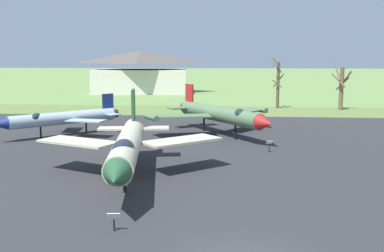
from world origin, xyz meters
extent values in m
cube|color=#28282B|center=(0.00, 15.89, 0.03)|extent=(79.39, 52.98, 0.05)
cube|color=#586C35|center=(0.00, 48.38, 0.03)|extent=(139.39, 12.00, 0.06)
cylinder|color=#4C6B47|center=(-1.69, 28.17, 2.13)|extent=(8.55, 11.42, 1.48)
cone|color=#B21E1E|center=(2.44, 22.21, 2.13)|extent=(2.05, 2.12, 1.37)
cylinder|color=black|center=(-5.53, 33.70, 2.13)|extent=(1.32, 1.26, 1.04)
ellipsoid|color=#19232D|center=(0.30, 25.30, 2.54)|extent=(1.01, 1.89, 0.95)
cube|color=#4C6B47|center=(-5.38, 27.17, 2.02)|extent=(6.09, 3.57, 0.14)
cube|color=#4C6B47|center=(0.54, 31.28, 2.02)|extent=(5.09, 5.97, 0.14)
cylinder|color=#4C6B47|center=(-8.04, 25.98, 2.02)|extent=(1.81, 2.27, 0.55)
cylinder|color=#4C6B47|center=(2.58, 33.34, 2.02)|extent=(1.81, 2.27, 0.55)
cube|color=#B21E1E|center=(-5.06, 33.02, 3.82)|extent=(1.00, 1.34, 1.90)
cube|color=#4C6B47|center=(-6.11, 32.09, 2.24)|extent=(2.60, 2.39, 0.14)
cube|color=#4C6B47|center=(-3.82, 33.68, 2.24)|extent=(2.60, 2.39, 0.14)
cylinder|color=black|center=(-0.08, 25.84, 0.69)|extent=(0.20, 0.20, 1.39)
cylinder|color=black|center=(-3.30, 30.49, 0.69)|extent=(0.20, 0.20, 1.39)
cylinder|color=black|center=(2.61, 20.29, 0.36)|extent=(0.08, 0.08, 0.72)
cube|color=white|center=(2.61, 20.29, 0.85)|extent=(0.50, 0.32, 0.28)
cylinder|color=#8EA3B2|center=(-16.79, 26.47, 1.77)|extent=(8.44, 8.48, 1.24)
cylinder|color=black|center=(-12.84, 30.45, 1.77)|extent=(1.09, 1.09, 0.87)
ellipsoid|color=#19232D|center=(-18.69, 24.56, 2.11)|extent=(0.82, 1.54, 0.77)
cube|color=#8EA3B2|center=(-17.67, 28.99, 1.68)|extent=(2.32, 3.81, 0.12)
cube|color=#8EA3B2|center=(-14.26, 25.61, 1.68)|extent=(3.80, 2.30, 0.12)
cube|color=navy|center=(-13.33, 29.96, 3.15)|extent=(1.00, 1.00, 1.52)
cube|color=#8EA3B2|center=(-14.17, 30.61, 1.87)|extent=(1.96, 1.96, 0.12)
cube|color=#8EA3B2|center=(-12.67, 29.12, 1.87)|extent=(1.96, 1.96, 0.12)
cylinder|color=black|center=(-18.46, 24.80, 0.58)|extent=(0.17, 0.17, 1.16)
cylinder|color=black|center=(-15.13, 28.15, 0.58)|extent=(0.17, 0.17, 1.16)
cylinder|color=#B7B293|center=(-6.94, 11.40, 2.22)|extent=(3.57, 13.49, 1.55)
cone|color=#234C2D|center=(-5.78, 3.83, 2.22)|extent=(1.69, 2.08, 1.42)
cylinder|color=black|center=(-8.01, 18.33, 2.22)|extent=(1.20, 1.01, 1.08)
ellipsoid|color=#19232D|center=(-6.42, 7.99, 2.64)|extent=(1.21, 2.27, 1.14)
cube|color=#B7B293|center=(-10.65, 12.80, 2.10)|extent=(5.80, 4.18, 0.14)
cube|color=#B7B293|center=(-3.82, 13.85, 2.10)|extent=(5.49, 5.19, 0.14)
cube|color=#234C2D|center=(-7.87, 17.40, 4.14)|extent=(0.46, 1.81, 2.29)
cube|color=#B7B293|center=(-9.32, 17.09, 2.33)|extent=(2.54, 1.78, 0.14)
cube|color=#B7B293|center=(-6.39, 17.54, 2.33)|extent=(2.54, 1.78, 0.14)
cylinder|color=black|center=(-6.49, 8.48, 0.72)|extent=(0.21, 0.21, 1.44)
cylinder|color=black|center=(-7.39, 14.31, 0.72)|extent=(0.21, 0.21, 1.44)
cylinder|color=black|center=(-5.62, 2.77, 0.29)|extent=(0.08, 0.08, 0.57)
cube|color=white|center=(-5.62, 2.77, 0.74)|extent=(0.59, 0.33, 0.35)
cylinder|color=brown|center=(6.48, 52.67, 3.49)|extent=(0.47, 0.47, 6.97)
cylinder|color=brown|center=(5.51, 52.48, 7.21)|extent=(0.58, 2.10, 1.74)
cylinder|color=brown|center=(6.63, 53.43, 4.17)|extent=(1.68, 0.49, 2.13)
cylinder|color=brown|center=(6.29, 52.02, 3.78)|extent=(1.46, 0.57, 1.14)
cylinder|color=brown|center=(6.24, 52.06, 6.52)|extent=(1.44, 0.71, 2.35)
cylinder|color=brown|center=(15.42, 51.08, 3.12)|extent=(0.62, 0.62, 6.25)
cylinder|color=brown|center=(16.15, 51.59, 4.59)|extent=(1.37, 1.80, 2.37)
cylinder|color=brown|center=(14.61, 50.77, 5.75)|extent=(0.91, 1.89, 2.72)
cylinder|color=brown|center=(14.76, 50.26, 4.40)|extent=(1.89, 1.58, 2.04)
cylinder|color=brown|center=(15.70, 51.87, 3.86)|extent=(1.89, 0.93, 2.03)
cube|color=beige|center=(-20.22, 82.18, 2.50)|extent=(20.98, 15.44, 5.00)
pyramid|color=#4C4742|center=(-20.22, 82.18, 7.75)|extent=(22.03, 16.22, 2.75)
camera|label=1|loc=(-0.55, -15.88, 7.67)|focal=42.18mm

